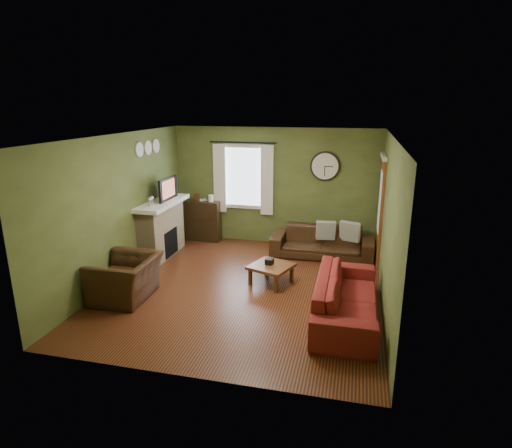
% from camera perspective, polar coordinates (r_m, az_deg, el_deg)
% --- Properties ---
extents(floor, '(4.60, 5.20, 0.00)m').
position_cam_1_polar(floor, '(7.56, -1.46, -8.44)').
color(floor, '#4D2412').
rests_on(floor, ground).
extents(ceiling, '(4.60, 5.20, 0.00)m').
position_cam_1_polar(ceiling, '(6.90, -1.62, 11.61)').
color(ceiling, white).
rests_on(ceiling, ground).
extents(wall_left, '(0.00, 5.20, 2.60)m').
position_cam_1_polar(wall_left, '(8.02, -17.63, 2.06)').
color(wall_left, '#55652F').
rests_on(wall_left, ground).
extents(wall_right, '(0.00, 5.20, 2.60)m').
position_cam_1_polar(wall_right, '(6.91, 17.22, -0.08)').
color(wall_right, '#55652F').
rests_on(wall_right, ground).
extents(wall_back, '(4.60, 0.00, 2.60)m').
position_cam_1_polar(wall_back, '(9.59, 2.50, 5.01)').
color(wall_back, '#55652F').
rests_on(wall_back, ground).
extents(wall_front, '(4.60, 0.00, 2.60)m').
position_cam_1_polar(wall_front, '(4.79, -9.67, -6.70)').
color(wall_front, '#55652F').
rests_on(wall_front, ground).
extents(fireplace, '(0.40, 1.40, 1.10)m').
position_cam_1_polar(fireplace, '(9.09, -12.48, -0.87)').
color(fireplace, tan).
rests_on(fireplace, floor).
extents(firebox, '(0.04, 0.60, 0.55)m').
position_cam_1_polar(firebox, '(9.08, -11.31, -2.46)').
color(firebox, black).
rests_on(firebox, fireplace).
extents(mantel, '(0.58, 1.60, 0.08)m').
position_cam_1_polar(mantel, '(8.93, -12.53, 2.75)').
color(mantel, white).
rests_on(mantel, fireplace).
extents(tv, '(0.08, 0.60, 0.35)m').
position_cam_1_polar(tv, '(9.00, -12.09, 4.28)').
color(tv, black).
rests_on(tv, mantel).
extents(tv_screen, '(0.02, 0.62, 0.36)m').
position_cam_1_polar(tv_screen, '(8.96, -11.64, 4.62)').
color(tv_screen, '#994C3F').
rests_on(tv_screen, mantel).
extents(medallion_left, '(0.28, 0.28, 0.03)m').
position_cam_1_polar(medallion_left, '(8.53, -15.30, 9.54)').
color(medallion_left, white).
rests_on(medallion_left, wall_left).
extents(medallion_mid, '(0.28, 0.28, 0.03)m').
position_cam_1_polar(medallion_mid, '(8.84, -14.21, 9.82)').
color(medallion_mid, white).
rests_on(medallion_mid, wall_left).
extents(medallion_right, '(0.28, 0.28, 0.03)m').
position_cam_1_polar(medallion_right, '(9.15, -13.20, 10.09)').
color(medallion_right, white).
rests_on(medallion_right, wall_left).
extents(window_pane, '(1.00, 0.02, 1.30)m').
position_cam_1_polar(window_pane, '(9.69, -1.59, 6.33)').
color(window_pane, silver).
rests_on(window_pane, wall_back).
extents(curtain_rod, '(0.03, 0.03, 1.50)m').
position_cam_1_polar(curtain_rod, '(9.50, -1.79, 10.82)').
color(curtain_rod, black).
rests_on(curtain_rod, wall_back).
extents(curtain_left, '(0.28, 0.04, 1.55)m').
position_cam_1_polar(curtain_left, '(9.77, -4.88, 6.05)').
color(curtain_left, white).
rests_on(curtain_left, wall_back).
extents(curtain_right, '(0.28, 0.04, 1.55)m').
position_cam_1_polar(curtain_right, '(9.48, 1.48, 5.81)').
color(curtain_right, white).
rests_on(curtain_right, wall_back).
extents(wall_clock, '(0.64, 0.06, 0.64)m').
position_cam_1_polar(wall_clock, '(9.32, 9.19, 7.61)').
color(wall_clock, white).
rests_on(wall_clock, wall_back).
extents(door, '(0.05, 0.90, 2.10)m').
position_cam_1_polar(door, '(8.76, 16.24, 1.63)').
color(door, brown).
rests_on(door, floor).
extents(bookshelf, '(0.78, 0.33, 0.93)m').
position_cam_1_polar(bookshelf, '(10.01, -7.01, 0.46)').
color(bookshelf, black).
rests_on(bookshelf, floor).
extents(book, '(0.27, 0.29, 0.02)m').
position_cam_1_polar(book, '(9.93, -7.60, 3.26)').
color(book, '#5A3218').
rests_on(book, bookshelf).
extents(sofa_brown, '(2.10, 0.82, 0.61)m').
position_cam_1_polar(sofa_brown, '(9.03, 8.80, -2.39)').
color(sofa_brown, '#321E10').
rests_on(sofa_brown, floor).
extents(pillow_left, '(0.41, 0.18, 0.39)m').
position_cam_1_polar(pillow_left, '(9.01, 9.28, -0.85)').
color(pillow_left, '#9BA59B').
rests_on(pillow_left, sofa_brown).
extents(pillow_right, '(0.43, 0.25, 0.41)m').
position_cam_1_polar(pillow_right, '(9.03, 12.40, -0.98)').
color(pillow_right, '#9BA59B').
rests_on(pillow_right, sofa_brown).
extents(sofa_red, '(0.88, 2.26, 0.66)m').
position_cam_1_polar(sofa_red, '(6.58, 11.97, -9.53)').
color(sofa_red, maroon).
rests_on(sofa_red, floor).
extents(armchair, '(0.97, 1.10, 0.70)m').
position_cam_1_polar(armchair, '(7.36, -16.97, -6.93)').
color(armchair, '#321E10').
rests_on(armchair, floor).
extents(coffee_table, '(0.86, 0.86, 0.36)m').
position_cam_1_polar(coffee_table, '(7.64, 2.04, -6.71)').
color(coffee_table, '#5A3218').
rests_on(coffee_table, floor).
extents(tissue_box, '(0.16, 0.16, 0.10)m').
position_cam_1_polar(tissue_box, '(7.59, 1.80, -5.07)').
color(tissue_box, black).
rests_on(tissue_box, coffee_table).
extents(wine_glass_a, '(0.06, 0.06, 0.18)m').
position_cam_1_polar(wine_glass_a, '(8.45, -13.92, 2.84)').
color(wine_glass_a, white).
rests_on(wine_glass_a, mantel).
extents(wine_glass_b, '(0.07, 0.07, 0.19)m').
position_cam_1_polar(wine_glass_b, '(8.53, -13.67, 3.00)').
color(wine_glass_b, white).
rests_on(wine_glass_b, mantel).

